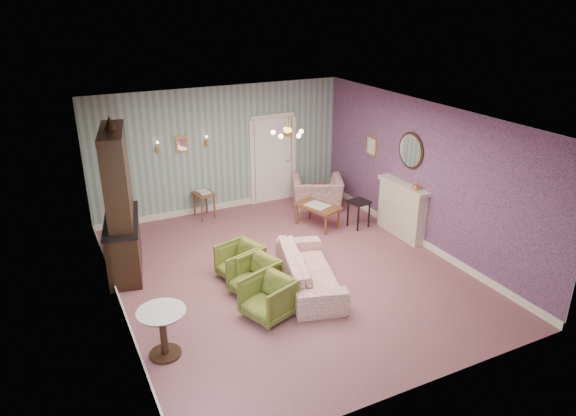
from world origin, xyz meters
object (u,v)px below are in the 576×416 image
wingback_chair (317,188)px  coffee_table (317,216)px  olive_chair_a (268,296)px  dresser (118,199)px  olive_chair_c (240,260)px  pedestal_table (163,333)px  fireplace (402,210)px  olive_chair_b (254,275)px  sofa_chintz (309,264)px  side_table_black (358,214)px

wingback_chair → coffee_table: (-0.53, -0.96, -0.25)m
olive_chair_a → dresser: 3.26m
olive_chair_c → pedestal_table: (-1.78, -1.60, 0.02)m
wingback_chair → fireplace: fireplace is taller
wingback_chair → dresser: bearing=37.5°
dresser → olive_chair_b: bearing=-33.9°
fireplace → coffee_table: fireplace is taller
olive_chair_a → sofa_chintz: bearing=97.4°
sofa_chintz → wingback_chair: wingback_chair is taller
fireplace → pedestal_table: 5.78m
side_table_black → pedestal_table: (-4.92, -2.53, 0.07)m
dresser → pedestal_table: 2.99m
olive_chair_c → dresser: 2.41m
olive_chair_b → dresser: 2.78m
sofa_chintz → dresser: 3.57m
sofa_chintz → olive_chair_c: bearing=66.2°
sofa_chintz → side_table_black: sofa_chintz is taller
olive_chair_b → coffee_table: (2.34, 1.98, -0.11)m
fireplace → olive_chair_a: bearing=-157.8°
dresser → fireplace: (5.51, -1.01, -0.84)m
sofa_chintz → dresser: (-2.77, 2.01, 0.99)m
wingback_chair → dresser: (-4.68, -1.12, 0.91)m
olive_chair_b → olive_chair_c: 0.62m
olive_chair_c → olive_chair_b: bearing=-16.4°
wingback_chair → olive_chair_a: bearing=75.3°
coffee_table → fireplace: bearing=-40.7°
fireplace → olive_chair_b: bearing=-167.7°
pedestal_table → dresser: bearing=90.4°
sofa_chintz → olive_chair_b: bearing=95.0°
pedestal_table → olive_chair_a: bearing=8.1°
olive_chair_c → sofa_chintz: size_ratio=0.32×
olive_chair_b → side_table_black: olive_chair_b is taller
olive_chair_c → sofa_chintz: sofa_chintz is taller
sofa_chintz → dresser: bearing=70.1°
dresser → olive_chair_a: bearing=-44.3°
olive_chair_c → fireplace: (3.71, 0.18, 0.23)m
fireplace → coffee_table: bearing=139.3°
coffee_table → wingback_chair: bearing=61.1°
olive_chair_c → pedestal_table: size_ratio=0.94×
dresser → coffee_table: 4.31m
sofa_chintz → coffee_table: 2.57m
olive_chair_a → olive_chair_b: size_ratio=1.01×
olive_chair_b → dresser: size_ratio=0.25×
olive_chair_a → fireplace: (3.77, 1.54, 0.22)m
olive_chair_a → wingback_chair: bearing=121.0°
sofa_chintz → coffee_table: size_ratio=2.20×
olive_chair_b → olive_chair_c: (-0.01, 0.62, -0.01)m
coffee_table → pedestal_table: (-4.13, -2.95, 0.12)m
olive_chair_b → pedestal_table: bearing=-79.3°
olive_chair_a → pedestal_table: bearing=-102.1°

